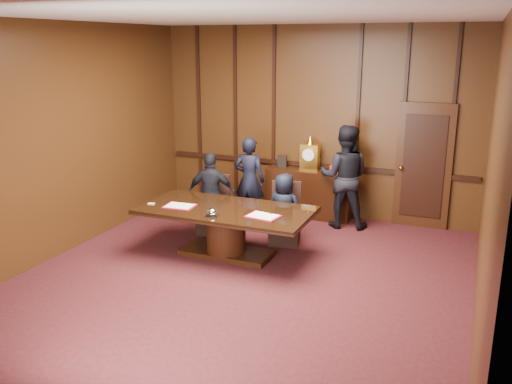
{
  "coord_description": "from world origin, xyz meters",
  "views": [
    {
      "loc": [
        2.83,
        -6.15,
        3.18
      ],
      "look_at": [
        -0.12,
        0.95,
        1.05
      ],
      "focal_mm": 38.0,
      "sensor_mm": 36.0,
      "label": 1
    }
  ],
  "objects_px": {
    "conference_table": "(226,224)",
    "witness_left": "(249,180)",
    "signatory_left": "(212,194)",
    "witness_right": "(344,177)",
    "sideboard": "(309,191)",
    "signatory_right": "(284,209)"
  },
  "relations": [
    {
      "from": "signatory_right",
      "to": "sideboard",
      "type": "bearing_deg",
      "value": -83.91
    },
    {
      "from": "signatory_left",
      "to": "conference_table",
      "type": "bearing_deg",
      "value": 112.81
    },
    {
      "from": "sideboard",
      "to": "signatory_left",
      "type": "height_order",
      "value": "sideboard"
    },
    {
      "from": "signatory_left",
      "to": "witness_left",
      "type": "distance_m",
      "value": 0.91
    },
    {
      "from": "signatory_left",
      "to": "witness_right",
      "type": "relative_size",
      "value": 0.78
    },
    {
      "from": "signatory_left",
      "to": "witness_left",
      "type": "relative_size",
      "value": 0.9
    },
    {
      "from": "sideboard",
      "to": "signatory_right",
      "type": "height_order",
      "value": "sideboard"
    },
    {
      "from": "conference_table",
      "to": "witness_left",
      "type": "relative_size",
      "value": 1.67
    },
    {
      "from": "conference_table",
      "to": "witness_left",
      "type": "distance_m",
      "value": 1.7
    },
    {
      "from": "witness_right",
      "to": "signatory_left",
      "type": "bearing_deg",
      "value": 23.88
    },
    {
      "from": "signatory_left",
      "to": "witness_left",
      "type": "bearing_deg",
      "value": -127.86
    },
    {
      "from": "signatory_right",
      "to": "witness_right",
      "type": "xyz_separation_m",
      "value": [
        0.67,
        1.25,
        0.32
      ]
    },
    {
      "from": "conference_table",
      "to": "witness_right",
      "type": "bearing_deg",
      "value": 57.13
    },
    {
      "from": "conference_table",
      "to": "signatory_left",
      "type": "relative_size",
      "value": 1.85
    },
    {
      "from": "signatory_left",
      "to": "witness_right",
      "type": "xyz_separation_m",
      "value": [
        1.97,
        1.25,
        0.2
      ]
    },
    {
      "from": "signatory_right",
      "to": "witness_left",
      "type": "relative_size",
      "value": 0.75
    },
    {
      "from": "sideboard",
      "to": "witness_left",
      "type": "height_order",
      "value": "witness_left"
    },
    {
      "from": "sideboard",
      "to": "witness_right",
      "type": "height_order",
      "value": "witness_right"
    },
    {
      "from": "conference_table",
      "to": "signatory_left",
      "type": "bearing_deg",
      "value": 129.09
    },
    {
      "from": "signatory_left",
      "to": "witness_right",
      "type": "distance_m",
      "value": 2.34
    },
    {
      "from": "signatory_right",
      "to": "conference_table",
      "type": "bearing_deg",
      "value": 54.87
    },
    {
      "from": "signatory_right",
      "to": "witness_right",
      "type": "height_order",
      "value": "witness_right"
    }
  ]
}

